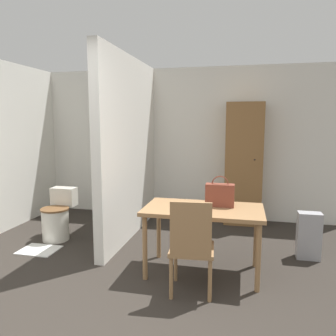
% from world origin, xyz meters
% --- Properties ---
extents(wall_back, '(5.53, 0.12, 2.50)m').
position_xyz_m(wall_back, '(0.00, 3.63, 1.25)').
color(wall_back, silver).
rests_on(wall_back, ground_plane).
extents(partition_wall, '(0.12, 2.18, 2.50)m').
position_xyz_m(partition_wall, '(-0.41, 2.49, 1.25)').
color(partition_wall, silver).
rests_on(partition_wall, ground_plane).
extents(dining_table, '(1.24, 0.69, 0.72)m').
position_xyz_m(dining_table, '(0.76, 1.49, 0.64)').
color(dining_table, '#997047').
rests_on(dining_table, ground_plane).
extents(wooden_chair, '(0.45, 0.45, 0.92)m').
position_xyz_m(wooden_chair, '(0.71, 1.00, 0.49)').
color(wooden_chair, '#997047').
rests_on(wooden_chair, ground_plane).
extents(toilet, '(0.38, 0.53, 0.69)m').
position_xyz_m(toilet, '(-1.34, 2.08, 0.30)').
color(toilet, silver).
rests_on(toilet, ground_plane).
extents(handbag, '(0.30, 0.12, 0.33)m').
position_xyz_m(handbag, '(0.92, 1.59, 0.85)').
color(handbag, brown).
rests_on(handbag, dining_table).
extents(wooden_cabinet, '(0.57, 0.38, 1.92)m').
position_xyz_m(wooden_cabinet, '(1.17, 3.38, 0.96)').
color(wooden_cabinet, brown).
rests_on(wooden_cabinet, ground_plane).
extents(bath_mat, '(0.47, 0.37, 0.01)m').
position_xyz_m(bath_mat, '(-1.34, 1.63, 0.01)').
color(bath_mat, silver).
rests_on(bath_mat, ground_plane).
extents(space_heater, '(0.27, 0.16, 0.56)m').
position_xyz_m(space_heater, '(1.94, 2.13, 0.28)').
color(space_heater, '#9E9EA3').
rests_on(space_heater, ground_plane).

